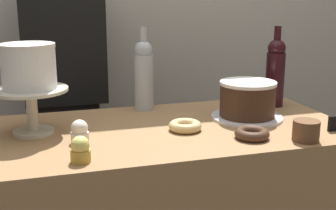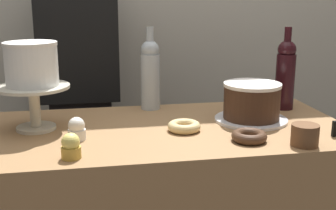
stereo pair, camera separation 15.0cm
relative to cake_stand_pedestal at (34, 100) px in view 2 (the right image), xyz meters
name	(u,v)px [view 2 (the right image)]	position (x,y,z in m)	size (l,w,h in m)	color
back_wall	(137,0)	(0.45, 0.83, 0.31)	(6.00, 0.05, 2.60)	#BCB7A8
cake_stand_pedestal	(34,100)	(0.00, 0.00, 0.00)	(0.24, 0.24, 0.15)	beige
white_layer_cake	(31,64)	(0.00, 0.00, 0.12)	(0.17, 0.17, 0.14)	white
silver_serving_platter	(251,119)	(0.76, -0.03, -0.10)	(0.26, 0.26, 0.01)	white
chocolate_round_cake	(252,101)	(0.76, -0.03, -0.03)	(0.21, 0.21, 0.13)	#3D2619
wine_bottle_clear	(150,73)	(0.42, 0.20, 0.04)	(0.08, 0.08, 0.33)	#B2BCC1
wine_bottle_dark_red	(285,73)	(0.95, 0.11, 0.04)	(0.08, 0.08, 0.33)	black
cupcake_vanilla	(77,129)	(0.14, -0.14, -0.07)	(0.06, 0.06, 0.07)	white
cupcake_lemon	(71,147)	(0.13, -0.30, -0.07)	(0.06, 0.06, 0.07)	gold
donut_chocolate	(249,136)	(0.67, -0.25, -0.09)	(0.11, 0.11, 0.03)	#472D1E
donut_glazed	(184,126)	(0.49, -0.11, -0.09)	(0.11, 0.11, 0.03)	#E0C17F
cookie_stack	(305,135)	(0.82, -0.32, -0.07)	(0.08, 0.08, 0.07)	brown
barista_figure	(81,100)	(0.14, 0.58, -0.15)	(0.36, 0.22, 1.60)	black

